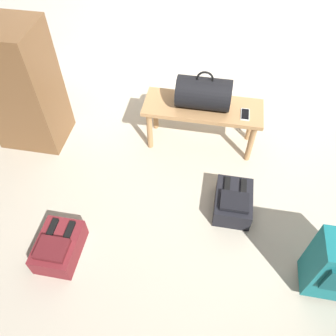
# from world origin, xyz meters

# --- Properties ---
(ground_plane) EXTENTS (6.60, 6.60, 0.00)m
(ground_plane) POSITION_xyz_m (0.00, 0.00, 0.00)
(ground_plane) COLOR #B2A893
(bench) EXTENTS (1.00, 0.36, 0.43)m
(bench) POSITION_xyz_m (-0.15, 0.76, 0.37)
(bench) COLOR #A87A4C
(bench) RESTS_ON ground
(duffel_bag_black) EXTENTS (0.44, 0.26, 0.34)m
(duffel_bag_black) POSITION_xyz_m (-0.16, 0.76, 0.57)
(duffel_bag_black) COLOR black
(duffel_bag_black) RESTS_ON bench
(cell_phone) EXTENTS (0.07, 0.14, 0.01)m
(cell_phone) POSITION_xyz_m (0.20, 0.72, 0.44)
(cell_phone) COLOR silver
(cell_phone) RESTS_ON bench
(backpack_dark) EXTENTS (0.28, 0.38, 0.21)m
(backpack_dark) POSITION_xyz_m (0.19, 0.08, 0.09)
(backpack_dark) COLOR black
(backpack_dark) RESTS_ON ground
(backpack_maroon) EXTENTS (0.28, 0.38, 0.21)m
(backpack_maroon) POSITION_xyz_m (-1.00, -0.52, 0.09)
(backpack_maroon) COLOR maroon
(backpack_maroon) RESTS_ON ground
(side_cabinet) EXTENTS (0.56, 0.44, 1.10)m
(side_cabinet) POSITION_xyz_m (-1.66, 0.60, 0.55)
(side_cabinet) COLOR brown
(side_cabinet) RESTS_ON ground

